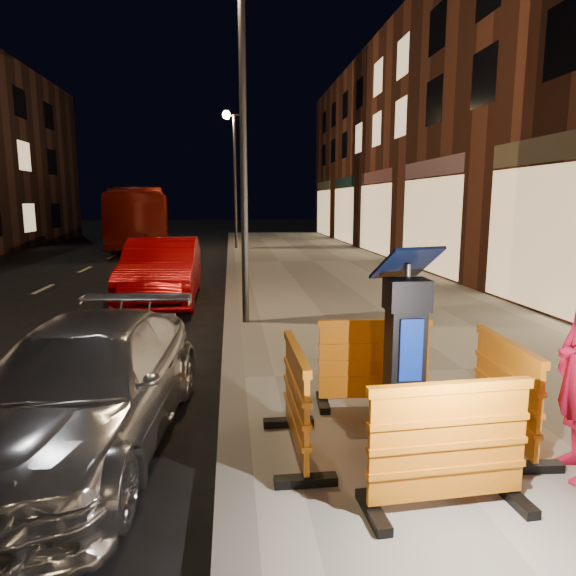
{
  "coord_description": "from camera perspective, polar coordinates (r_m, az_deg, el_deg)",
  "views": [
    {
      "loc": [
        0.01,
        -6.14,
        2.32
      ],
      "look_at": [
        0.8,
        1.0,
        1.1
      ],
      "focal_mm": 32.0,
      "sensor_mm": 36.0,
      "label": 1
    }
  ],
  "objects": [
    {
      "name": "car_red",
      "position": [
        12.34,
        -13.63,
        -1.47
      ],
      "size": [
        1.63,
        4.5,
        1.48
      ],
      "primitive_type": "imported",
      "rotation": [
        0.0,
        0.0,
        0.01
      ],
      "color": "#980508",
      "rests_on": "ground"
    },
    {
      "name": "barrier_kerbside",
      "position": [
        4.52,
        0.92,
        -12.42
      ],
      "size": [
        0.51,
        1.22,
        0.95
      ],
      "primitive_type": "cube",
      "rotation": [
        0.0,
        0.0,
        1.58
      ],
      "color": "orange",
      "rests_on": "sidewalk"
    },
    {
      "name": "ground_plane",
      "position": [
        6.56,
        -6.1,
        -11.12
      ],
      "size": [
        120.0,
        120.0,
        0.0
      ],
      "primitive_type": "plane",
      "color": "black",
      "rests_on": "ground"
    },
    {
      "name": "barrier_back",
      "position": [
        5.58,
        9.49,
        -8.2
      ],
      "size": [
        1.25,
        0.59,
        0.95
      ],
      "primitive_type": "cube",
      "rotation": [
        0.0,
        0.0,
        -0.08
      ],
      "color": "orange",
      "rests_on": "sidewalk"
    },
    {
      "name": "street_lamp_mid",
      "position": [
        9.18,
        -4.96,
        14.79
      ],
      "size": [
        0.12,
        0.12,
        6.0
      ],
      "primitive_type": "cylinder",
      "color": "#3F3F44",
      "rests_on": "sidewalk"
    },
    {
      "name": "barrier_front",
      "position": [
        3.92,
        17.36,
        -16.49
      ],
      "size": [
        1.24,
        0.58,
        0.95
      ],
      "primitive_type": "cube",
      "rotation": [
        0.0,
        0.0,
        0.06
      ],
      "color": "orange",
      "rests_on": "sidewalk"
    },
    {
      "name": "barrier_bldgside",
      "position": [
        5.1,
        22.99,
        -10.57
      ],
      "size": [
        0.57,
        1.24,
        0.95
      ],
      "primitive_type": "cube",
      "rotation": [
        0.0,
        0.0,
        1.51
      ],
      "color": "orange",
      "rests_on": "sidewalk"
    },
    {
      "name": "parking_kiosk",
      "position": [
        4.6,
        12.84,
        -7.29
      ],
      "size": [
        0.55,
        0.55,
        1.7
      ],
      "primitive_type": "cube",
      "rotation": [
        0.0,
        0.0,
        -0.02
      ],
      "color": "black",
      "rests_on": "sidewalk"
    },
    {
      "name": "street_lamp_far",
      "position": [
        24.15,
        -5.89,
        11.55
      ],
      "size": [
        0.12,
        0.12,
        6.0
      ],
      "primitive_type": "cylinder",
      "color": "#3F3F44",
      "rests_on": "sidewalk"
    },
    {
      "name": "kerb",
      "position": [
        6.53,
        -6.12,
        -10.51
      ],
      "size": [
        0.3,
        60.0,
        0.15
      ],
      "primitive_type": "cube",
      "color": "slate",
      "rests_on": "ground"
    },
    {
      "name": "bus_doubledecker",
      "position": [
        27.15,
        -15.83,
        4.36
      ],
      "size": [
        3.62,
        10.81,
        2.95
      ],
      "primitive_type": "imported",
      "rotation": [
        0.0,
        0.0,
        0.11
      ],
      "color": "#9A160A",
      "rests_on": "ground"
    },
    {
      "name": "sidewalk",
      "position": [
        7.19,
        18.89,
        -9.09
      ],
      "size": [
        6.0,
        60.0,
        0.15
      ],
      "primitive_type": "cube",
      "color": "gray",
      "rests_on": "ground"
    },
    {
      "name": "car_silver",
      "position": [
        5.5,
        -21.34,
        -16.02
      ],
      "size": [
        2.02,
        4.19,
        1.18
      ],
      "primitive_type": "imported",
      "rotation": [
        0.0,
        0.0,
        -0.09
      ],
      "color": "silver",
      "rests_on": "ground"
    }
  ]
}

